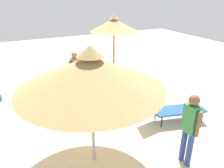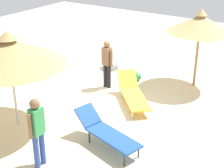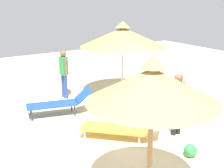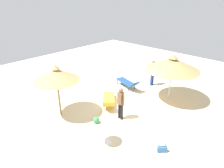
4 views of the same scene
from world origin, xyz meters
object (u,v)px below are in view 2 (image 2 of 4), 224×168
parasol_umbrella_center (9,51)px  lounge_chair_edge (106,132)px  person_standing_back (37,128)px  lounge_chair_near_right (133,93)px  person_standing_far_right (107,61)px  parasol_umbrella_far_left (200,24)px  handbag (59,63)px  beach_ball (137,76)px  side_table_round (117,57)px

parasol_umbrella_center → lounge_chair_edge: size_ratio=1.45×
parasol_umbrella_center → lounge_chair_edge: bearing=100.5°
person_standing_back → lounge_chair_near_right: bearing=177.1°
parasol_umbrella_center → lounge_chair_near_right: 3.96m
person_standing_far_right → parasol_umbrella_far_left: bearing=126.5°
handbag → person_standing_far_right: bearing=77.1°
parasol_umbrella_far_left → handbag: bearing=-77.0°
lounge_chair_near_right → parasol_umbrella_center: bearing=-34.7°
person_standing_far_right → beach_ball: bearing=151.0°
lounge_chair_near_right → handbag: 4.18m
side_table_round → lounge_chair_edge: bearing=29.6°
side_table_round → beach_ball: bearing=61.9°
lounge_chair_near_right → person_standing_far_right: person_standing_far_right is taller
lounge_chair_edge → handbag: bearing=-127.4°
lounge_chair_edge → side_table_round: bearing=-150.4°
parasol_umbrella_center → lounge_chair_edge: parasol_umbrella_center is taller
side_table_round → parasol_umbrella_center: bearing=0.5°
beach_ball → person_standing_back: bearing=5.5°
beach_ball → lounge_chair_near_right: bearing=24.6°
parasol_umbrella_center → side_table_round: 5.46m
lounge_chair_edge → person_standing_back: (1.47, -0.82, 0.57)m
lounge_chair_edge → parasol_umbrella_far_left: bearing=174.1°
side_table_round → beach_ball: 1.52m
parasol_umbrella_center → person_standing_back: 2.36m
parasol_umbrella_far_left → person_standing_back: parasol_umbrella_far_left is taller
lounge_chair_near_right → lounge_chair_edge: bearing=14.6°
parasol_umbrella_center → person_standing_back: bearing=61.3°
side_table_round → beach_ball: (0.70, 1.31, -0.28)m
parasol_umbrella_far_left → person_standing_far_right: size_ratio=1.61×
lounge_chair_near_right → handbag: (-1.15, -4.02, -0.18)m
lounge_chair_near_right → person_standing_far_right: 1.55m
parasol_umbrella_center → person_standing_back: parasol_umbrella_center is taller
side_table_round → beach_ball: size_ratio=2.41×
parasol_umbrella_far_left → side_table_round: 3.61m
person_standing_far_right → side_table_round: size_ratio=2.24×
parasol_umbrella_center → handbag: parasol_umbrella_center is taller
lounge_chair_near_right → side_table_round: 3.07m
lounge_chair_near_right → beach_ball: size_ratio=6.17×
parasol_umbrella_far_left → parasol_umbrella_center: 6.09m
lounge_chair_edge → beach_ball: 4.23m
person_standing_far_right → handbag: person_standing_far_right is taller
parasol_umbrella_far_left → person_standing_back: bearing=-12.0°
lounge_chair_edge → beach_ball: size_ratio=6.63×
person_standing_back → beach_ball: person_standing_back is taller
parasol_umbrella_center → lounge_chair_edge: (-0.49, 2.63, -1.73)m
side_table_round → beach_ball: side_table_round is taller
lounge_chair_near_right → beach_ball: (-1.59, -0.73, -0.17)m
parasol_umbrella_center → beach_ball: bearing=164.2°
person_standing_far_right → person_standing_back: bearing=14.2°
handbag → side_table_round: bearing=120.1°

